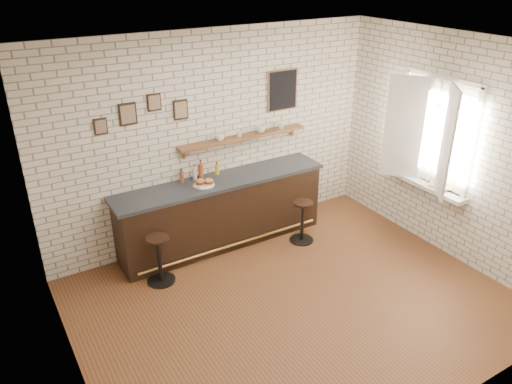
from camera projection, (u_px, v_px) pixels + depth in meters
ground at (294, 303)px, 6.08m from camera, size 5.00×5.00×0.00m
bar_counter at (222, 212)px, 7.13m from camera, size 3.10×0.65×1.01m
sandwich_plate at (204, 185)px, 6.74m from camera, size 0.28×0.28×0.01m
ciabatta_sandwich at (205, 182)px, 6.72m from camera, size 0.26×0.18×0.08m
potato_chips at (203, 185)px, 6.72m from camera, size 0.24×0.18×0.00m
bitters_bottle_brown at (182, 177)px, 6.79m from camera, size 0.06×0.06×0.20m
bitters_bottle_white at (195, 173)px, 6.88m from camera, size 0.06×0.06×0.22m
bitters_bottle_amber at (201, 171)px, 6.91m from camera, size 0.07×0.07×0.27m
condiment_bottle_yellow at (217, 169)px, 7.04m from camera, size 0.06×0.06×0.18m
bar_stool_left at (159, 258)px, 6.33m from camera, size 0.37×0.37×0.66m
bar_stool_right at (302, 220)px, 7.25m from camera, size 0.35×0.35×0.64m
wall_shelf at (244, 137)px, 7.09m from camera, size 2.00×0.18×0.18m
shelf_cup_a at (220, 137)px, 6.88m from camera, size 0.17×0.17×0.10m
shelf_cup_b at (239, 134)px, 7.03m from camera, size 0.12×0.12×0.08m
shelf_cup_c at (261, 129)px, 7.19m from camera, size 0.16×0.16×0.11m
shelf_cup_d at (281, 126)px, 7.36m from camera, size 0.10×0.10×0.09m
back_wall_decor at (229, 99)px, 6.82m from camera, size 2.96×0.02×0.56m
window_sill at (423, 184)px, 7.04m from camera, size 0.20×1.35×0.06m
casement_window at (429, 134)px, 6.69m from camera, size 0.40×1.30×1.56m
book_lower at (435, 188)px, 6.84m from camera, size 0.25×0.28×0.02m
book_upper at (436, 187)px, 6.82m from camera, size 0.27×0.30×0.02m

